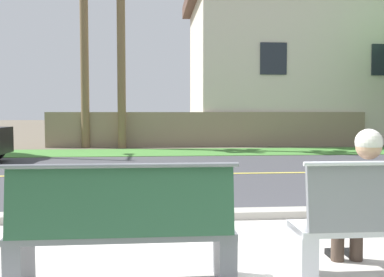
# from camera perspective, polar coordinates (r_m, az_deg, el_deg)

# --- Properties ---
(ground_plane) EXTENTS (140.00, 140.00, 0.00)m
(ground_plane) POSITION_cam_1_polar(r_m,az_deg,el_deg) (11.39, -0.35, -3.60)
(ground_plane) COLOR #665B4C
(sidewalk_pavement) EXTENTS (44.00, 3.60, 0.01)m
(sidewalk_pavement) POSITION_cam_1_polar(r_m,az_deg,el_deg) (4.02, 8.63, -16.73)
(sidewalk_pavement) COLOR beige
(sidewalk_pavement) RESTS_ON ground_plane
(curb_edge) EXTENTS (44.00, 0.30, 0.11)m
(curb_edge) POSITION_cam_1_polar(r_m,az_deg,el_deg) (5.85, 4.10, -9.79)
(curb_edge) COLOR #ADA89E
(curb_edge) RESTS_ON ground_plane
(street_asphalt) EXTENTS (52.00, 8.00, 0.01)m
(street_asphalt) POSITION_cam_1_polar(r_m,az_deg,el_deg) (9.91, 0.34, -4.63)
(street_asphalt) COLOR #424247
(street_asphalt) RESTS_ON ground_plane
(road_centre_line) EXTENTS (48.00, 0.14, 0.01)m
(road_centre_line) POSITION_cam_1_polar(r_m,az_deg,el_deg) (9.91, 0.34, -4.60)
(road_centre_line) COLOR #E0CC4C
(road_centre_line) RESTS_ON ground_plane
(far_verge_grass) EXTENTS (48.00, 2.80, 0.02)m
(far_verge_grass) POSITION_cam_1_polar(r_m,az_deg,el_deg) (15.32, -1.52, -1.77)
(far_verge_grass) COLOR #478438
(far_verge_grass) RESTS_ON ground_plane
(bench_left) EXTENTS (1.77, 0.48, 1.01)m
(bench_left) POSITION_cam_1_polar(r_m,az_deg,el_deg) (3.57, -8.90, -11.82)
(bench_left) COLOR slate
(bench_left) RESTS_ON ground_plane
(seated_person_grey) EXTENTS (0.52, 0.68, 1.25)m
(seated_person_grey) POSITION_cam_1_polar(r_m,az_deg,el_deg) (4.08, 21.17, -6.88)
(seated_person_grey) COLOR #47382D
(seated_person_grey) RESTS_ON ground_plane
(garden_wall) EXTENTS (13.00, 0.36, 1.40)m
(garden_wall) POSITION_cam_1_polar(r_m,az_deg,el_deg) (17.94, 2.23, 1.20)
(garden_wall) COLOR gray
(garden_wall) RESTS_ON ground_plane
(house_across_street) EXTENTS (11.33, 6.91, 7.11)m
(house_across_street) POSITION_cam_1_polar(r_m,az_deg,el_deg) (22.31, 14.20, 8.99)
(house_across_street) COLOR beige
(house_across_street) RESTS_ON ground_plane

